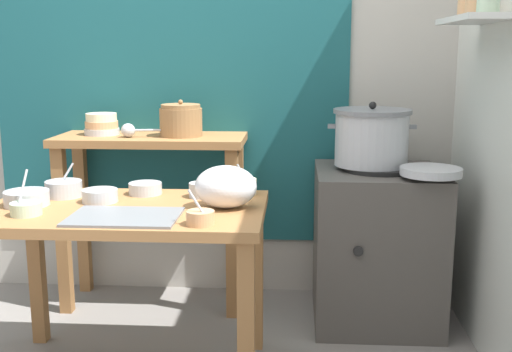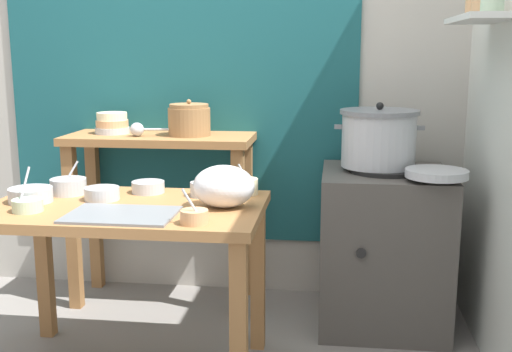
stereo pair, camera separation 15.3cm
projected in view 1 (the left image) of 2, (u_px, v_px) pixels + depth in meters
wall_back at (215, 55)px, 3.33m from camera, size 4.40×0.12×2.60m
prep_table at (126, 234)px, 2.47m from camera, size 1.10×0.66×0.72m
back_shelf_table at (152, 178)px, 3.21m from camera, size 0.96×0.40×0.90m
stove_block at (376, 245)px, 3.07m from camera, size 0.60×0.61×0.78m
steamer_pot at (372, 137)px, 2.99m from camera, size 0.42×0.37×0.31m
clay_pot at (181, 120)px, 3.14m from camera, size 0.21×0.21×0.18m
bowl_stack_enamel at (102, 125)px, 3.20m from camera, size 0.18×0.18×0.11m
ladle at (130, 130)px, 3.10m from camera, size 0.28×0.07×0.07m
serving_tray at (124, 217)px, 2.28m from camera, size 0.40×0.28×0.01m
plastic_bag at (226, 187)px, 2.42m from camera, size 0.24×0.20×0.17m
wide_pan at (431, 171)px, 2.76m from camera, size 0.27×0.27×0.04m
prep_bowl_0 at (64, 188)px, 2.61m from camera, size 0.15×0.15×0.14m
prep_bowl_1 at (201, 189)px, 2.61m from camera, size 0.10×0.10×0.06m
prep_bowl_2 at (26, 208)px, 2.32m from camera, size 0.12×0.12×0.17m
prep_bowl_3 at (145, 188)px, 2.66m from camera, size 0.14×0.14×0.05m
prep_bowl_4 at (27, 197)px, 2.47m from camera, size 0.18×0.18×0.06m
prep_bowl_5 at (200, 217)px, 2.19m from camera, size 0.10×0.10×0.13m
prep_bowl_6 at (100, 195)px, 2.52m from camera, size 0.14×0.14×0.05m
prep_bowl_7 at (244, 186)px, 2.66m from camera, size 0.10×0.10×0.14m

